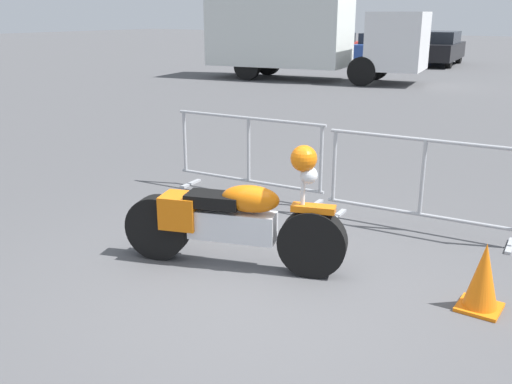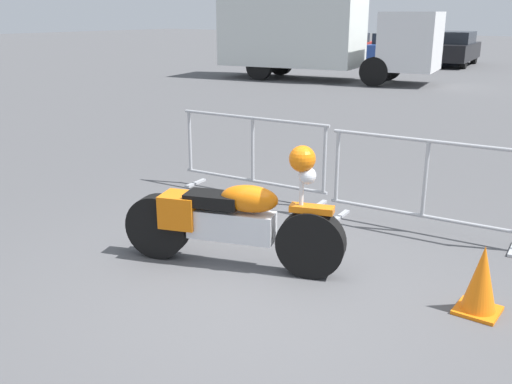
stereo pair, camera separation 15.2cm
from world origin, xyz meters
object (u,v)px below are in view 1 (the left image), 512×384
Objects in this scene: parked_car_blue at (381,48)px; motorcycle at (232,220)px; crowd_barrier_near at (249,155)px; parked_car_black at (438,48)px; traffic_cone at (483,277)px; box_truck at (303,33)px; crowd_barrier_far at (422,184)px; parked_car_red at (336,47)px.

motorcycle is at bearing -168.15° from parked_car_blue.
parked_car_black reaches higher than crowd_barrier_near.
traffic_cone is at bearing -162.87° from parked_car_blue.
crowd_barrier_far is at bearing -65.18° from box_truck.
crowd_barrier_near is 0.27× the size of box_truck.
parked_car_red is (-11.78, 21.07, 0.13)m from crowd_barrier_far.
motorcycle is at bearing -72.52° from box_truck.
box_truck reaches higher than crowd_barrier_far.
parked_car_blue is at bearing -106.27° from parked_car_red.
crowd_barrier_far is 15.22m from box_truck.
box_truck is 1.83× the size of parked_car_blue.
parked_car_black is (5.21, 0.08, 0.09)m from parked_car_red.
traffic_cone is (7.60, -22.59, -0.48)m from parked_car_black.
box_truck is (-7.57, 14.34, 1.16)m from motorcycle.
parked_car_red is at bearing 83.25° from parked_car_black.
motorcycle is 3.61× the size of traffic_cone.
crowd_barrier_near reaches higher than traffic_cone.
parked_car_blue reaches higher than crowd_barrier_near.
box_truck reaches higher than traffic_cone.
box_truck is at bearing 117.29° from crowd_barrier_near.
motorcycle is 0.45× the size of parked_car_black.
motorcycle is at bearing -167.63° from traffic_cone.
traffic_cone is (1.03, -1.45, -0.26)m from crowd_barrier_far.
parked_car_blue is at bearing 92.71° from parked_car_black.
crowd_barrier_far is 1.80m from traffic_cone.
traffic_cone is (12.81, -22.51, -0.39)m from parked_car_red.
crowd_barrier_far is at bearing 0.00° from crowd_barrier_near.
crowd_barrier_near is 1.00× the size of crowd_barrier_far.
crowd_barrier_near is 0.46× the size of parked_car_black.
parked_car_black is (2.61, 0.48, 0.05)m from parked_car_blue.
motorcycle is at bearing -174.49° from parked_car_black.
crowd_barrier_far is 22.15m from parked_car_black.
crowd_barrier_far is at bearing 39.34° from motorcycle.
crowd_barrier_near is at bearing 180.00° from crowd_barrier_far.
crowd_barrier_far is 0.52× the size of parked_car_red.
crowd_barrier_far is 3.68× the size of traffic_cone.
parked_car_red reaches higher than crowd_barrier_near.
parked_car_red is at bearing 119.64° from traffic_cone.
traffic_cone is (2.21, 0.48, -0.19)m from motorcycle.
parked_car_black is at bearing 107.25° from crowd_barrier_far.
box_truck is 13.52× the size of traffic_cone.
crowd_barrier_near is 3.69m from traffic_cone.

